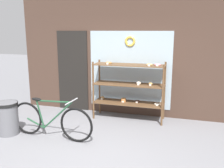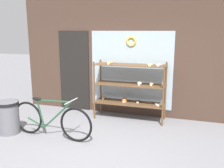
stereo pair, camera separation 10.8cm
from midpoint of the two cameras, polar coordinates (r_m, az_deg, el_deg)
ground_plane at (r=4.59m, az=-5.60°, el=-15.33°), size 30.00×30.00×0.00m
storefront_facade at (r=6.27m, az=1.56°, el=6.32°), size 5.46×0.13×3.01m
display_case at (r=5.93m, az=3.47°, el=-0.32°), size 1.68×0.50×1.39m
bicycle at (r=5.15m, az=-14.45°, el=-8.04°), size 1.81×0.46×0.82m
trash_bin at (r=5.63m, az=-23.27°, el=-6.95°), size 0.45×0.45×0.68m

